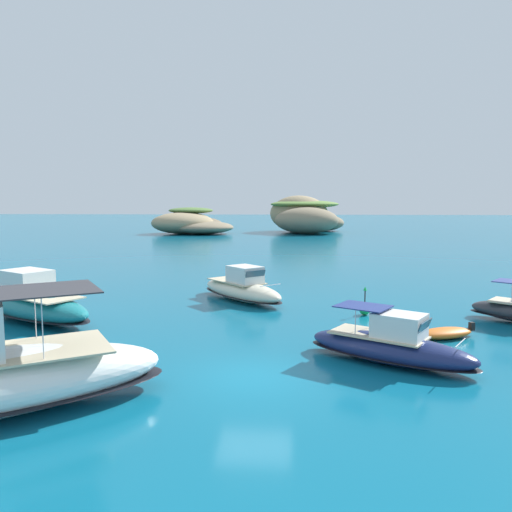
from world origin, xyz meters
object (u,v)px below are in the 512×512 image
Objects in this scene: islet_large at (304,216)px; motorboat_teal at (32,304)px; motorboat_navy at (391,346)px; dinghy_tender at (445,333)px; islet_small at (193,224)px; motorboat_cream at (242,289)px; channel_buoy at (365,309)px.

islet_large reaches higher than motorboat_teal.
dinghy_tender is at bearing 49.79° from motorboat_navy.
motorboat_navy is (1.49, -76.54, -2.41)m from islet_large.
islet_large is at bearing 78.22° from motorboat_teal.
islet_small is 2.78× the size of motorboat_cream.
dinghy_tender is at bearing -38.28° from motorboat_cream.
islet_small is at bearing -166.18° from islet_large.
motorboat_navy is at bearing -88.89° from islet_large.
motorboat_cream is 4.48× the size of channel_buoy.
islet_large is at bearing 85.61° from motorboat_cream.
islet_large is 76.59m from motorboat_navy.
motorboat_cream is 12.82m from motorboat_navy.
motorboat_teal reaches higher than motorboat_cream.
islet_large is 3.03× the size of motorboat_cream.
channel_buoy is at bearing -26.52° from motorboat_cream.
motorboat_cream is 2.34× the size of dinghy_tender.
islet_large is 65.73m from motorboat_cream.
channel_buoy is (6.68, -3.34, -0.36)m from motorboat_cream.
islet_small reaches higher than motorboat_navy.
motorboat_cream is 11.30m from motorboat_teal.
motorboat_teal is (-14.83, -71.11, -2.22)m from islet_large.
islet_small is at bearing 109.86° from dinghy_tender.
channel_buoy reaches higher than dinghy_tender.
dinghy_tender is at bearing -70.14° from islet_small.
motorboat_navy is 0.75× the size of motorboat_teal.
motorboat_navy reaches higher than channel_buoy.
dinghy_tender is (2.99, 3.54, -0.41)m from motorboat_navy.
motorboat_teal is 19.41m from dinghy_tender.
channel_buoy is at bearing -71.20° from islet_small.
islet_small reaches higher than motorboat_teal.
channel_buoy is at bearing 7.89° from motorboat_teal.
dinghy_tender is 5.04m from channel_buoy.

